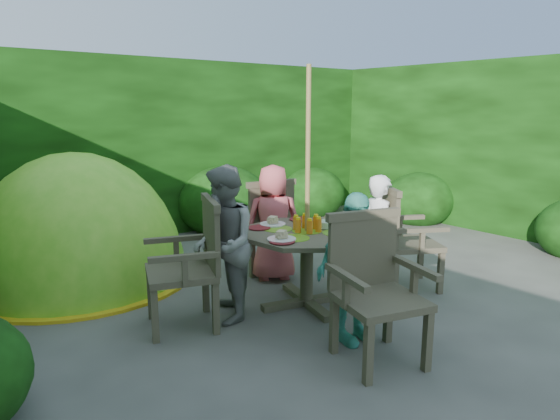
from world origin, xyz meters
TOP-DOWN VIEW (x-y plane):
  - ground at (0.00, 0.00)m, footprint 60.00×60.00m
  - hedge_enclosure at (0.00, 1.33)m, footprint 9.00×9.00m
  - patio_table at (-0.41, 0.31)m, footprint 1.51×1.51m
  - parasol_pole at (-0.42, 0.32)m, footprint 0.05×0.05m
  - garden_chair_right at (0.65, 0.06)m, footprint 0.77×0.80m
  - garden_chair_left at (-1.47, 0.59)m, footprint 0.74×0.78m
  - garden_chair_back at (-0.12, 1.37)m, footprint 0.67×0.62m
  - garden_chair_front at (-0.69, -0.74)m, footprint 0.75×0.71m
  - child_right at (0.36, 0.11)m, footprint 0.41×0.50m
  - child_left at (-1.19, 0.52)m, footprint 0.76×0.82m
  - child_back at (-0.21, 1.09)m, footprint 0.73×0.64m
  - child_front at (-0.62, -0.46)m, footprint 0.72×0.33m
  - dome_tent at (-1.86, 2.38)m, footprint 2.74×2.74m

SIDE VIEW (x-z plane):
  - ground at x=0.00m, z-range 0.00..0.00m
  - dome_tent at x=-1.86m, z-range -1.38..1.38m
  - garden_chair_back at x=-0.12m, z-range 0.03..1.05m
  - garden_chair_right at x=0.65m, z-range 0.03..1.05m
  - garden_chair_front at x=-0.69m, z-range 0.04..1.08m
  - garden_chair_left at x=-1.47m, z-range 0.04..1.08m
  - child_right at x=0.36m, z-range 0.00..1.20m
  - child_front at x=-0.62m, z-range 0.00..1.21m
  - patio_table at x=-0.41m, z-range 0.17..1.03m
  - child_back at x=-0.21m, z-range 0.00..1.25m
  - child_left at x=-1.19m, z-range 0.00..1.36m
  - parasol_pole at x=-0.42m, z-range 0.00..2.20m
  - hedge_enclosure at x=0.00m, z-range 0.00..2.50m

